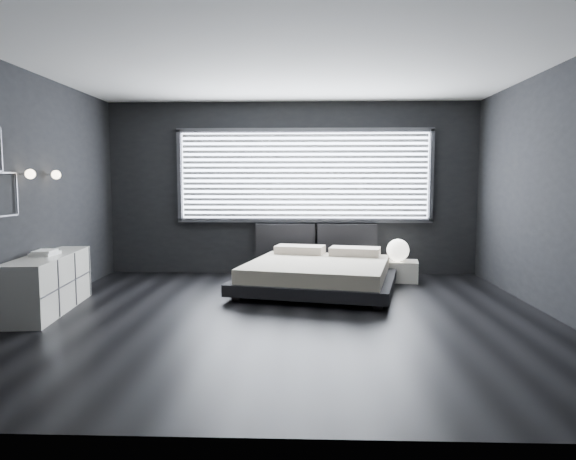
{
  "coord_description": "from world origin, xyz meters",
  "views": [
    {
      "loc": [
        0.23,
        -5.65,
        1.52
      ],
      "look_at": [
        0.0,
        0.85,
        0.9
      ],
      "focal_mm": 32.0,
      "sensor_mm": 36.0,
      "label": 1
    }
  ],
  "objects": [
    {
      "name": "room",
      "position": [
        0.0,
        0.0,
        1.4
      ],
      "size": [
        6.04,
        6.0,
        2.8
      ],
      "color": "black",
      "rests_on": "ground"
    },
    {
      "name": "window",
      "position": [
        0.2,
        2.7,
        1.61
      ],
      "size": [
        4.14,
        0.09,
        1.52
      ],
      "color": "white",
      "rests_on": "ground"
    },
    {
      "name": "headboard",
      "position": [
        0.39,
        2.64,
        0.57
      ],
      "size": [
        1.96,
        0.16,
        0.52
      ],
      "color": "black",
      "rests_on": "ground"
    },
    {
      "name": "sconce_near",
      "position": [
        -2.88,
        0.05,
        1.6
      ],
      "size": [
        0.18,
        0.11,
        0.11
      ],
      "color": "silver",
      "rests_on": "ground"
    },
    {
      "name": "sconce_far",
      "position": [
        -2.88,
        0.65,
        1.6
      ],
      "size": [
        0.18,
        0.11,
        0.11
      ],
      "color": "silver",
      "rests_on": "ground"
    },
    {
      "name": "wall_art_lower",
      "position": [
        -2.98,
        -0.3,
        1.38
      ],
      "size": [
        0.01,
        0.48,
        0.48
      ],
      "color": "#47474C",
      "rests_on": "ground"
    },
    {
      "name": "bed",
      "position": [
        0.4,
        1.4,
        0.25
      ],
      "size": [
        2.44,
        2.37,
        0.53
      ],
      "color": "black",
      "rests_on": "ground"
    },
    {
      "name": "nightstand",
      "position": [
        1.67,
        2.14,
        0.16
      ],
      "size": [
        0.6,
        0.53,
        0.31
      ],
      "primitive_type": "cube",
      "rotation": [
        0.0,
        0.0,
        -0.17
      ],
      "color": "silver",
      "rests_on": "ground"
    },
    {
      "name": "orb_lamp",
      "position": [
        1.63,
        2.12,
        0.48
      ],
      "size": [
        0.34,
        0.34,
        0.34
      ],
      "primitive_type": "sphere",
      "color": "white",
      "rests_on": "nightstand"
    },
    {
      "name": "dresser",
      "position": [
        -2.78,
        0.15,
        0.33
      ],
      "size": [
        0.64,
        1.69,
        0.66
      ],
      "color": "silver",
      "rests_on": "ground"
    },
    {
      "name": "book_stack",
      "position": [
        -2.8,
        0.14,
        0.69
      ],
      "size": [
        0.24,
        0.32,
        0.06
      ],
      "color": "white",
      "rests_on": "dresser"
    }
  ]
}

